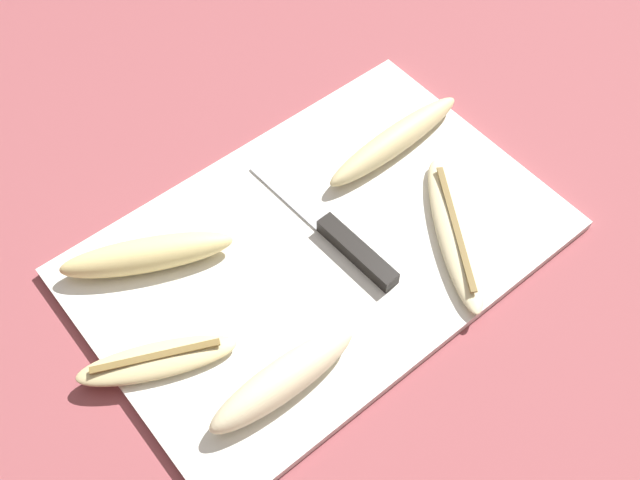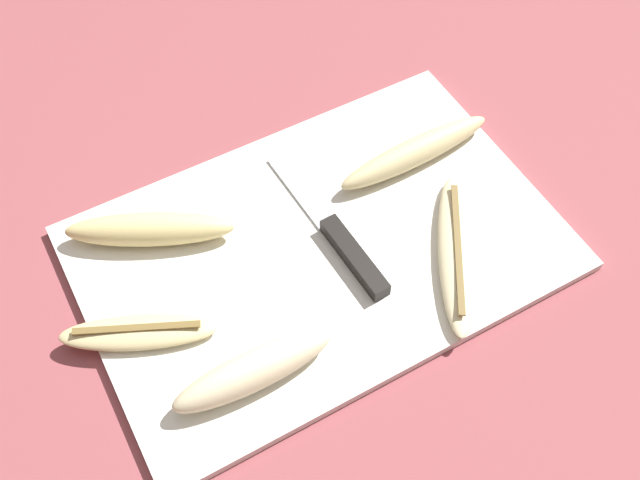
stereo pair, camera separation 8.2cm
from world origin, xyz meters
TOP-DOWN VIEW (x-y plane):
  - ground_plane at (0.00, 0.00)m, footprint 4.00×4.00m
  - cutting_board at (0.00, 0.00)m, footprint 0.52×0.34m
  - knife at (0.02, -0.02)m, footprint 0.03×0.23m
  - banana_golden_short at (-0.16, 0.10)m, footprint 0.18×0.12m
  - banana_ripe_center at (0.16, 0.05)m, footprint 0.21×0.04m
  - banana_cream_curved at (0.12, -0.09)m, footprint 0.15×0.20m
  - banana_pale_long at (-0.13, -0.11)m, footprint 0.17×0.04m
  - banana_mellow_near at (-0.22, -0.01)m, footprint 0.16×0.10m

SIDE VIEW (x-z plane):
  - ground_plane at x=0.00m, z-range 0.00..0.00m
  - cutting_board at x=0.00m, z-range 0.00..0.01m
  - knife at x=0.02m, z-range 0.01..0.03m
  - banana_mellow_near at x=-0.22m, z-range 0.01..0.03m
  - banana_cream_curved at x=0.12m, z-range 0.01..0.03m
  - banana_ripe_center at x=0.16m, z-range 0.01..0.05m
  - banana_golden_short at x=-0.16m, z-range 0.01..0.05m
  - banana_pale_long at x=-0.13m, z-range 0.01..0.05m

